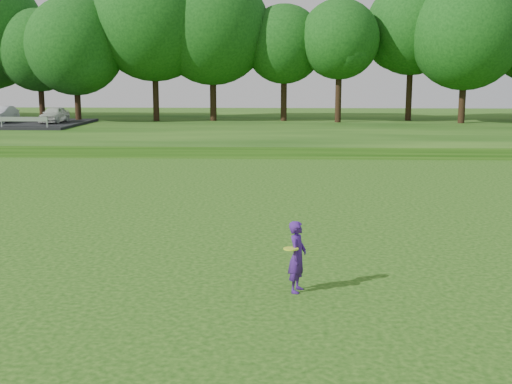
{
  "coord_description": "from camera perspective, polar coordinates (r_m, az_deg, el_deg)",
  "views": [
    {
      "loc": [
        2.97,
        -14.0,
        4.32
      ],
      "look_at": [
        2.27,
        2.41,
        1.3
      ],
      "focal_mm": 45.0,
      "sensor_mm": 36.0,
      "label": 1
    }
  ],
  "objects": [
    {
      "name": "ground",
      "position": [
        14.95,
        -9.17,
        -6.51
      ],
      "size": [
        140.0,
        140.0,
        0.0
      ],
      "primitive_type": "plane",
      "color": "#133C0B",
      "rests_on": "ground"
    },
    {
      "name": "walking_path",
      "position": [
        34.4,
        -2.53,
        3.24
      ],
      "size": [
        130.0,
        1.6,
        0.04
      ],
      "primitive_type": "cube",
      "color": "gray",
      "rests_on": "ground"
    },
    {
      "name": "woman",
      "position": [
        12.92,
        3.69,
        -5.74
      ],
      "size": [
        0.52,
        0.65,
        1.45
      ],
      "color": "#421B7A",
      "rests_on": "ground"
    },
    {
      "name": "berm",
      "position": [
        48.26,
        -1.1,
        5.65
      ],
      "size": [
        130.0,
        30.0,
        0.6
      ],
      "primitive_type": "cube",
      "color": "#133C0B",
      "rests_on": "ground"
    },
    {
      "name": "treeline",
      "position": [
        52.22,
        -0.86,
        14.58
      ],
      "size": [
        104.0,
        7.0,
        15.0
      ],
      "primitive_type": null,
      "color": "#0D3B0E",
      "rests_on": "berm"
    }
  ]
}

